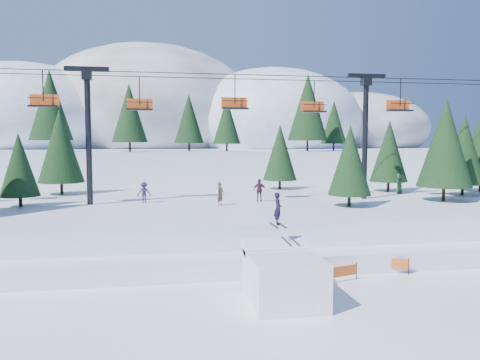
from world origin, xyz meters
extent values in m
plane|color=white|center=(0.00, 0.00, 0.00)|extent=(160.00, 160.00, 0.00)
cube|color=white|center=(0.00, 18.00, 1.25)|extent=(70.00, 22.00, 2.50)
cube|color=white|center=(0.00, 8.00, 0.55)|extent=(70.00, 6.00, 1.10)
cube|color=white|center=(0.00, 68.00, 3.00)|extent=(110.00, 60.00, 6.00)
ellipsoid|color=white|center=(-28.00, 72.00, 11.45)|extent=(36.00, 32.40, 19.80)
ellipsoid|color=#605B59|center=(-6.00, 78.00, 13.26)|extent=(44.00, 39.60, 26.40)
ellipsoid|color=white|center=(18.00, 70.00, 11.42)|extent=(34.00, 30.60, 19.72)
ellipsoid|color=#605B59|center=(38.00, 76.00, 10.12)|extent=(30.00, 27.00, 15.00)
cylinder|color=black|center=(-7.37, 40.87, 6.59)|extent=(0.26, 0.26, 1.17)
cone|color=#1C3F1D|center=(-7.37, 40.87, 10.78)|extent=(4.36, 4.36, 7.22)
cylinder|color=black|center=(4.86, 41.80, 6.49)|extent=(0.26, 0.26, 0.97)
cone|color=#1C3F1D|center=(4.86, 41.80, 9.95)|extent=(3.61, 3.61, 5.96)
cylinder|color=black|center=(15.40, 40.71, 6.70)|extent=(0.26, 0.26, 1.41)
cone|color=#1C3F1D|center=(15.40, 40.71, 11.74)|extent=(5.23, 5.23, 8.66)
cylinder|color=black|center=(-17.12, 43.40, 6.71)|extent=(0.26, 0.26, 1.43)
cone|color=#1C3F1D|center=(-17.12, 43.40, 11.82)|extent=(5.31, 5.31, 8.78)
cylinder|color=black|center=(20.63, 44.92, 6.49)|extent=(0.26, 0.26, 0.98)
cone|color=#1C3F1D|center=(20.63, 44.92, 10.01)|extent=(3.66, 3.66, 6.05)
cylinder|color=black|center=(0.12, 44.13, 6.53)|extent=(0.26, 0.26, 1.06)
cone|color=#1C3F1D|center=(0.12, 44.13, 10.31)|extent=(3.93, 3.93, 6.50)
cube|color=white|center=(1.67, 1.47, 1.06)|extent=(3.14, 3.88, 2.13)
cube|color=white|center=(1.67, 3.13, 2.18)|extent=(3.14, 1.36, 0.76)
imported|color=black|center=(1.77, 3.07, 4.04)|extent=(0.44, 0.61, 1.56)
cube|color=black|center=(1.57, 3.07, 3.24)|extent=(0.11, 1.65, 0.03)
cube|color=black|center=(1.97, 3.07, 3.24)|extent=(0.11, 1.65, 0.03)
cylinder|color=black|center=(-9.00, 18.00, 7.50)|extent=(0.44, 0.44, 10.00)
cube|color=black|center=(-9.00, 18.00, 12.60)|extent=(3.20, 0.35, 0.35)
cube|color=black|center=(-9.00, 18.00, 12.15)|extent=(0.70, 0.70, 0.70)
cylinder|color=black|center=(13.00, 18.00, 7.50)|extent=(0.44, 0.44, 10.00)
cube|color=black|center=(13.00, 18.00, 12.60)|extent=(3.20, 0.35, 0.35)
cube|color=black|center=(13.00, 18.00, 12.15)|extent=(0.70, 0.70, 0.70)
cylinder|color=black|center=(2.00, 16.80, 12.30)|extent=(46.00, 0.06, 0.06)
cylinder|color=black|center=(2.00, 19.20, 12.30)|extent=(46.00, 0.06, 0.06)
cylinder|color=black|center=(-11.84, 16.80, 11.20)|extent=(0.08, 0.08, 2.20)
cube|color=black|center=(-11.84, 16.80, 9.75)|extent=(2.00, 0.75, 0.12)
cube|color=#D75118|center=(-11.84, 17.18, 10.20)|extent=(2.00, 0.10, 0.85)
cylinder|color=black|center=(-11.84, 16.45, 10.30)|extent=(2.00, 0.06, 0.06)
cylinder|color=black|center=(-5.26, 19.20, 11.20)|extent=(0.08, 0.08, 2.20)
cube|color=black|center=(-5.26, 19.20, 9.75)|extent=(2.00, 0.75, 0.12)
cube|color=#D75118|center=(-5.26, 19.58, 10.20)|extent=(2.00, 0.10, 0.85)
cylinder|color=black|center=(-5.26, 18.85, 10.30)|extent=(2.00, 0.06, 0.06)
cylinder|color=black|center=(1.91, 16.80, 11.20)|extent=(0.08, 0.08, 2.20)
cube|color=black|center=(1.91, 16.80, 9.75)|extent=(2.00, 0.75, 0.12)
cube|color=#D75118|center=(1.91, 17.18, 10.20)|extent=(2.00, 0.10, 0.85)
cylinder|color=black|center=(1.91, 16.45, 10.30)|extent=(2.00, 0.06, 0.06)
cylinder|color=black|center=(8.97, 19.20, 11.20)|extent=(0.08, 0.08, 2.20)
cube|color=black|center=(8.97, 19.20, 9.75)|extent=(2.00, 0.75, 0.12)
cube|color=#D75118|center=(8.97, 19.58, 10.20)|extent=(2.00, 0.10, 0.85)
cylinder|color=black|center=(8.97, 18.85, 10.30)|extent=(2.00, 0.06, 0.06)
cylinder|color=black|center=(15.40, 16.80, 11.20)|extent=(0.08, 0.08, 2.20)
cube|color=black|center=(15.40, 16.80, 9.75)|extent=(2.00, 0.75, 0.12)
cube|color=#D75118|center=(15.40, 17.18, 10.20)|extent=(2.00, 0.10, 0.85)
cylinder|color=black|center=(15.40, 16.45, 10.30)|extent=(2.00, 0.06, 0.06)
cylinder|color=black|center=(18.68, 15.51, 3.07)|extent=(0.26, 0.26, 1.15)
cone|color=#1C3F1D|center=(18.68, 15.51, 7.16)|extent=(4.25, 4.25, 7.03)
cylinder|color=black|center=(22.72, 18.88, 3.00)|extent=(0.26, 0.26, 1.00)
cone|color=#1C3F1D|center=(22.72, 18.88, 6.56)|extent=(3.70, 3.70, 6.12)
cylinder|color=black|center=(26.51, 21.59, 3.05)|extent=(0.26, 0.26, 1.11)
cylinder|color=black|center=(17.79, 23.04, 2.97)|extent=(0.26, 0.26, 0.95)
cone|color=#1C3F1D|center=(17.79, 23.04, 6.37)|extent=(3.53, 3.53, 5.83)
cylinder|color=black|center=(-12.55, 25.70, 3.04)|extent=(0.26, 0.26, 1.08)
cone|color=#1C3F1D|center=(-12.55, 25.70, 6.90)|extent=(4.02, 4.02, 6.65)
cylinder|color=black|center=(8.11, 26.96, 2.95)|extent=(0.26, 0.26, 0.91)
cone|color=#1C3F1D|center=(8.11, 26.96, 6.20)|extent=(3.38, 3.38, 5.58)
cylinder|color=black|center=(-13.87, 17.72, 2.88)|extent=(0.26, 0.26, 0.76)
cone|color=#1C3F1D|center=(-13.87, 17.72, 5.59)|extent=(2.82, 2.82, 4.66)
cylinder|color=black|center=(9.92, 13.77, 2.92)|extent=(0.26, 0.26, 0.84)
cone|color=#1C3F1D|center=(9.92, 13.77, 5.91)|extent=(3.11, 3.11, 5.14)
imported|color=brown|center=(0.63, 15.87, 3.37)|extent=(0.73, 0.75, 1.74)
imported|color=#213F29|center=(17.82, 21.05, 3.41)|extent=(1.04, 1.02, 1.81)
imported|color=#2D2146|center=(-5.00, 18.23, 3.32)|extent=(1.12, 0.72, 1.64)
imported|color=#401F33|center=(3.99, 17.53, 3.41)|extent=(1.12, 0.60, 1.82)
cylinder|color=black|center=(3.70, 3.40, 0.45)|extent=(0.06, 0.06, 0.90)
cylinder|color=black|center=(6.37, 4.27, 0.45)|extent=(0.06, 0.06, 0.90)
cube|color=#D75118|center=(5.04, 3.84, 0.55)|extent=(2.68, 0.90, 0.55)
cylinder|color=black|center=(7.00, 5.81, 0.45)|extent=(0.06, 0.06, 0.90)
cylinder|color=black|center=(9.55, 4.65, 0.45)|extent=(0.06, 0.06, 0.90)
cube|color=#D75118|center=(8.28, 5.23, 0.55)|extent=(2.56, 1.20, 0.55)
camera|label=1|loc=(-3.78, -18.47, 7.23)|focal=35.00mm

